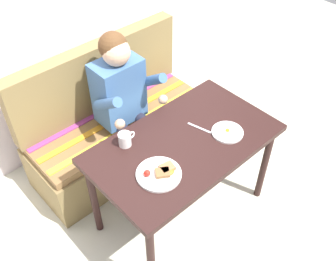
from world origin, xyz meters
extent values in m
plane|color=beige|center=(0.00, 0.00, 0.00)|extent=(8.00, 8.00, 0.00)
cube|color=black|center=(0.00, 0.00, 0.71)|extent=(1.20, 0.70, 0.04)
cylinder|color=black|center=(-0.54, -0.29, 0.34)|extent=(0.05, 0.05, 0.69)
cylinder|color=black|center=(0.54, -0.29, 0.34)|extent=(0.05, 0.05, 0.69)
cylinder|color=black|center=(-0.54, 0.29, 0.34)|extent=(0.05, 0.05, 0.69)
cylinder|color=black|center=(0.54, 0.29, 0.34)|extent=(0.05, 0.05, 0.69)
cube|color=olive|center=(0.00, 0.72, 0.20)|extent=(1.44, 0.56, 0.40)
cube|color=brown|center=(0.00, 0.72, 0.43)|extent=(1.40, 0.52, 0.06)
cube|color=olive|center=(0.00, 0.94, 0.73)|extent=(1.44, 0.12, 0.54)
cube|color=yellow|center=(0.00, 0.58, 0.46)|extent=(1.38, 0.05, 0.01)
cube|color=orange|center=(0.00, 0.72, 0.46)|extent=(1.38, 0.05, 0.01)
cube|color=#93387A|center=(0.00, 0.86, 0.46)|extent=(1.38, 0.05, 0.01)
cube|color=#3E6496|center=(-0.01, 0.66, 0.76)|extent=(0.34, 0.22, 0.48)
sphere|color=#DBAD89|center=(-0.01, 0.64, 1.09)|extent=(0.19, 0.19, 0.19)
sphere|color=brown|center=(-0.01, 0.67, 1.12)|extent=(0.19, 0.19, 0.19)
cylinder|color=#3E6496|center=(-0.20, 0.52, 0.83)|extent=(0.07, 0.29, 0.23)
cylinder|color=#3E6496|center=(0.18, 0.52, 0.83)|extent=(0.07, 0.29, 0.23)
sphere|color=#DBAD89|center=(-0.20, 0.40, 0.73)|extent=(0.07, 0.07, 0.07)
sphere|color=#DBAD89|center=(0.18, 0.40, 0.73)|extent=(0.07, 0.07, 0.07)
cylinder|color=#232333|center=(-0.09, 0.49, 0.52)|extent=(0.09, 0.34, 0.09)
cylinder|color=#232333|center=(-0.09, 0.32, 0.26)|extent=(0.08, 0.08, 0.52)
cube|color=black|center=(-0.09, 0.26, 0.03)|extent=(0.09, 0.20, 0.05)
cylinder|color=#232333|center=(0.08, 0.49, 0.52)|extent=(0.09, 0.34, 0.09)
cylinder|color=#232333|center=(0.08, 0.32, 0.26)|extent=(0.08, 0.08, 0.52)
cube|color=black|center=(0.08, 0.26, 0.03)|extent=(0.09, 0.20, 0.05)
cylinder|color=white|center=(-0.30, -0.10, 0.74)|extent=(0.26, 0.26, 0.02)
cube|color=#9B6742|center=(-0.24, -0.10, 0.76)|extent=(0.09, 0.08, 0.02)
cube|color=brown|center=(-0.29, -0.11, 0.76)|extent=(0.10, 0.10, 0.02)
sphere|color=red|center=(-0.36, -0.06, 0.76)|extent=(0.04, 0.04, 0.04)
ellipsoid|color=#CC6623|center=(-0.25, -0.14, 0.76)|extent=(0.06, 0.05, 0.02)
cylinder|color=white|center=(0.26, -0.13, 0.74)|extent=(0.20, 0.20, 0.01)
ellipsoid|color=white|center=(0.26, -0.13, 0.75)|extent=(0.09, 0.08, 0.01)
sphere|color=yellow|center=(0.25, -0.13, 0.76)|extent=(0.03, 0.03, 0.03)
cylinder|color=white|center=(-0.29, 0.23, 0.77)|extent=(0.08, 0.08, 0.09)
cylinder|color=brown|center=(-0.29, 0.23, 0.81)|extent=(0.07, 0.07, 0.01)
torus|color=white|center=(-0.24, 0.23, 0.78)|extent=(0.05, 0.01, 0.05)
cube|color=silver|center=(0.16, 0.02, 0.73)|extent=(0.06, 0.17, 0.00)
camera|label=1|loc=(-1.23, -1.19, 2.43)|focal=41.40mm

